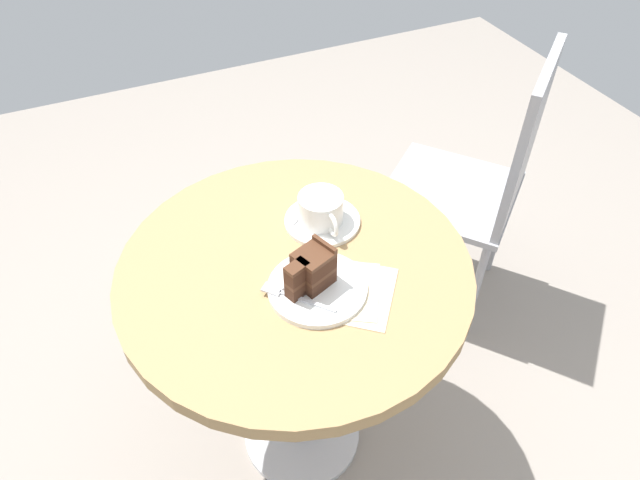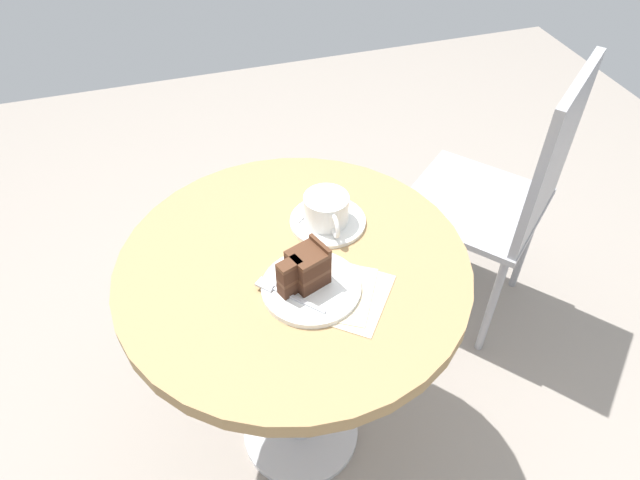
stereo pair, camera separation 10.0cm
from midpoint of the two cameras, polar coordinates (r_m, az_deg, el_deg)
ground_plane at (r=1.73m, az=-3.54°, el=-18.93°), size 4.40×4.40×0.01m
cafe_table at (r=1.24m, az=-4.71°, el=-6.38°), size 0.72×0.72×0.70m
saucer at (r=1.23m, az=-2.10°, el=1.84°), size 0.16×0.16×0.01m
coffee_cup at (r=1.20m, az=-2.27°, el=3.06°), size 0.13×0.10×0.06m
teaspoon at (r=1.26m, az=-3.55°, el=3.34°), size 0.08×0.09×0.00m
cake_plate at (r=1.09m, az=-2.89°, el=-4.92°), size 0.19×0.19×0.01m
cake_slice at (r=1.07m, az=-3.58°, el=-3.08°), size 0.08×0.11×0.09m
fork at (r=1.07m, az=-5.70°, el=-5.66°), size 0.12×0.11×0.00m
napkin at (r=1.09m, az=-0.07°, el=-5.18°), size 0.23×0.23×0.00m
cafe_chair at (r=1.72m, az=14.57°, el=6.24°), size 0.54×0.54×0.89m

